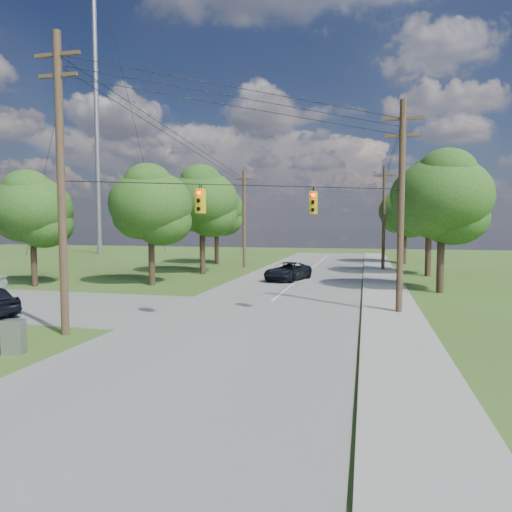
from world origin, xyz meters
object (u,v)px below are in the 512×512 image
(pole_ne, at_px, (401,204))
(pole_sw, at_px, (61,180))
(pole_north_w, at_px, (244,218))
(control_cabinet, at_px, (14,337))
(pole_north_e, at_px, (384,217))
(car_main_north, at_px, (288,271))

(pole_ne, bearing_deg, pole_sw, -150.62)
(pole_ne, bearing_deg, pole_north_w, 122.29)
(control_cabinet, bearing_deg, pole_north_e, 51.52)
(pole_ne, height_order, pole_north_e, pole_ne)
(pole_north_w, height_order, car_main_north, pole_north_w)
(pole_sw, bearing_deg, control_cabinet, -88.18)
(pole_sw, xyz_separation_m, car_main_north, (5.85, 19.71, -5.49))
(pole_sw, height_order, pole_north_w, pole_sw)
(car_main_north, bearing_deg, pole_north_e, 67.57)
(pole_sw, height_order, pole_ne, pole_sw)
(car_main_north, relative_size, control_cabinet, 4.25)
(pole_ne, bearing_deg, control_cabinet, -141.98)
(pole_ne, distance_m, pole_north_w, 26.03)
(pole_sw, height_order, control_cabinet, pole_sw)
(pole_sw, xyz_separation_m, control_cabinet, (0.09, -2.88, -5.63))
(pole_north_w, distance_m, car_main_north, 12.50)
(pole_north_e, xyz_separation_m, control_cabinet, (-13.41, -32.48, -4.53))
(pole_ne, xyz_separation_m, car_main_north, (-7.65, 12.11, -4.73))
(car_main_north, height_order, control_cabinet, car_main_north)
(pole_ne, xyz_separation_m, pole_north_w, (-13.90, 22.00, -0.34))
(pole_sw, bearing_deg, pole_ne, 29.38)
(pole_sw, height_order, car_main_north, pole_sw)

